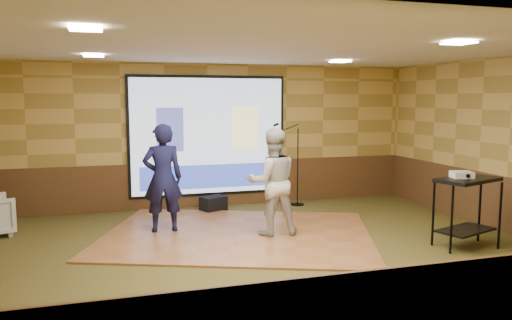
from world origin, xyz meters
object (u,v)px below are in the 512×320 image
object	(u,v)px
player_right	(272,182)
av_table	(467,197)
player_left	(163,178)
projector_screen	(208,137)
projector	(462,175)
duffel_bag	(213,204)
dance_floor	(238,234)
mic_stand	(295,182)

from	to	relation	value
player_right	av_table	world-z (taller)	player_right
player_left	projector_screen	bearing A→B (deg)	-121.48
player_left	av_table	xyz separation A→B (m)	(4.37, -2.17, -0.17)
projector_screen	projector	distance (m)	5.08
player_right	duffel_bag	bearing A→B (deg)	-70.53
projector	av_table	bearing A→B (deg)	-1.25
dance_floor	av_table	distance (m)	3.69
player_left	dance_floor	bearing A→B (deg)	157.50
projector_screen	mic_stand	world-z (taller)	projector_screen
player_right	av_table	xyz separation A→B (m)	(2.65, -1.46, -0.13)
projector_screen	player_left	size ratio (longest dim) A/B	1.81
player_right	dance_floor	bearing A→B (deg)	-17.34
mic_stand	duffel_bag	world-z (taller)	mic_stand
av_table	player_left	bearing A→B (deg)	153.57
av_table	duffel_bag	xyz separation A→B (m)	(-3.22, 3.53, -0.63)
dance_floor	mic_stand	xyz separation A→B (m)	(1.78, 1.95, 0.48)
duffel_bag	projector_screen	bearing A→B (deg)	88.51
dance_floor	av_table	bearing A→B (deg)	-27.63
mic_stand	duffel_bag	bearing A→B (deg)	-179.89
player_right	projector	xyz separation A→B (m)	(2.56, -1.43, 0.22)
projector	projector_screen	bearing A→B (deg)	143.03
player_left	duffel_bag	bearing A→B (deg)	-129.52
dance_floor	duffel_bag	xyz separation A→B (m)	(-0.03, 1.86, 0.14)
projector_screen	player_right	world-z (taller)	projector_screen
projector	mic_stand	world-z (taller)	mic_stand
projector	duffel_bag	world-z (taller)	projector
dance_floor	duffel_bag	world-z (taller)	duffel_bag
duffel_bag	player_right	bearing A→B (deg)	-74.65
dance_floor	duffel_bag	distance (m)	1.87
projector	duffel_bag	distance (m)	4.80
av_table	projector	world-z (taller)	projector
mic_stand	projector	bearing A→B (deg)	-72.42
player_left	player_right	xyz separation A→B (m)	(1.72, -0.71, -0.04)
dance_floor	player_right	distance (m)	1.07
player_left	av_table	bearing A→B (deg)	154.11
dance_floor	player_left	size ratio (longest dim) A/B	2.40
mic_stand	player_right	bearing A→B (deg)	-122.43
player_right	projector	size ratio (longest dim) A/B	5.90
av_table	projector	xyz separation A→B (m)	(-0.10, 0.03, 0.35)
projector_screen	player_left	xyz separation A→B (m)	(-1.16, -1.85, -0.53)
player_left	projector	distance (m)	4.78
player_right	mic_stand	size ratio (longest dim) A/B	0.99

